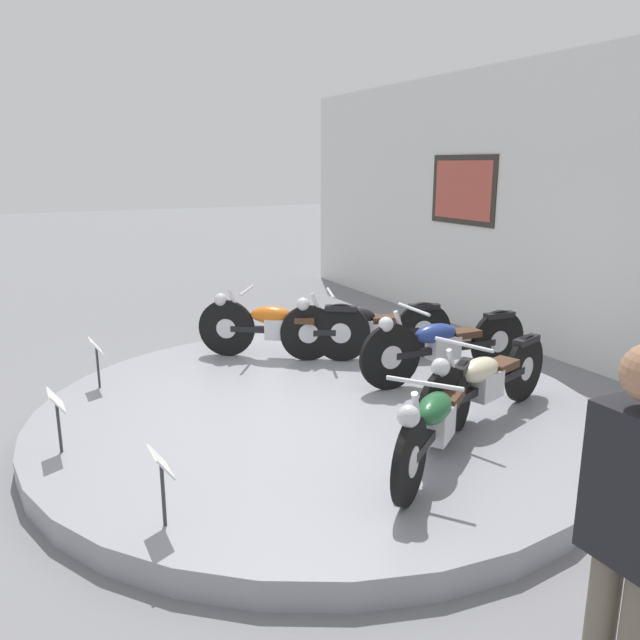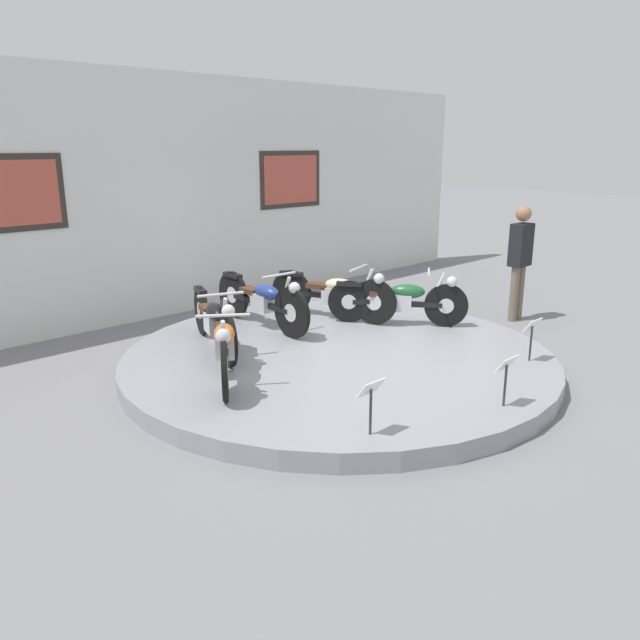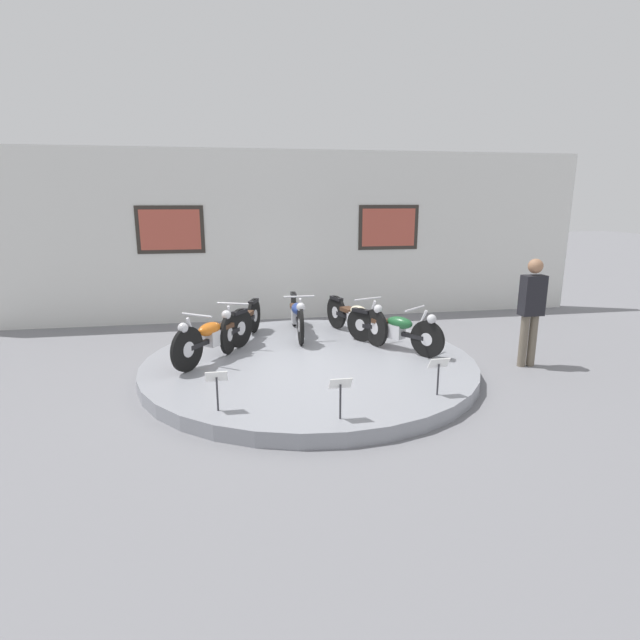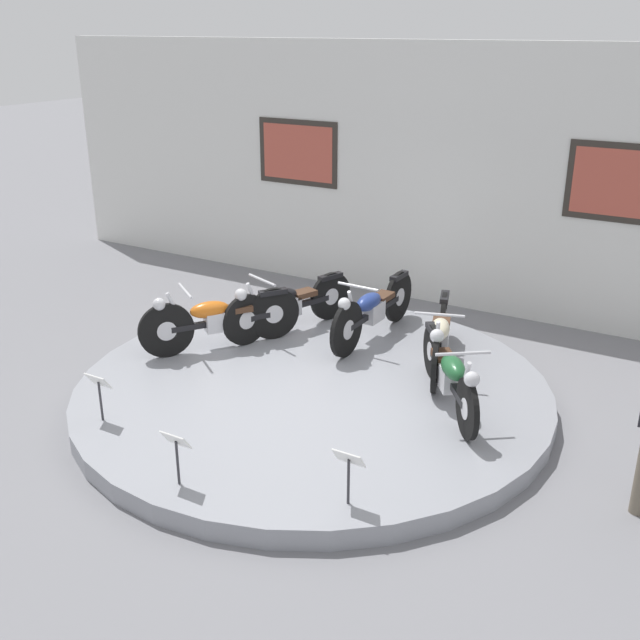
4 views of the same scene
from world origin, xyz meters
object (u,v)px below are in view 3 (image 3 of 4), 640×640
at_px(motorcycle_cream, 356,316).
at_px(motorcycle_green, 395,328).
at_px(motorcycle_black, 241,321).
at_px(motorcycle_blue, 297,314).
at_px(info_placard_front_centre, 340,389).
at_px(visitor_standing, 531,306).
at_px(info_placard_front_left, 217,382).
at_px(info_placard_front_right, 439,368).
at_px(motorcycle_orange, 214,335).

height_order(motorcycle_cream, motorcycle_green, motorcycle_cream).
bearing_deg(motorcycle_black, motorcycle_blue, 18.85).
distance_m(motorcycle_blue, info_placard_front_centre, 3.72).
relative_size(info_placard_front_centre, visitor_standing, 0.29).
height_order(motorcycle_black, visitor_standing, visitor_standing).
distance_m(motorcycle_black, info_placard_front_left, 2.91).
xyz_separation_m(motorcycle_cream, info_placard_front_right, (0.36, -2.88, -0.02)).
bearing_deg(motorcycle_blue, info_placard_front_right, -66.65).
bearing_deg(info_placard_front_centre, motorcycle_green, 59.40).
xyz_separation_m(info_placard_front_left, info_placard_front_centre, (1.40, -0.48, 0.00)).
relative_size(motorcycle_orange, info_placard_front_centre, 3.27).
height_order(motorcycle_green, info_placard_front_left, motorcycle_green).
distance_m(info_placard_front_left, visitor_standing, 5.15).
height_order(info_placard_front_left, visitor_standing, visitor_standing).
bearing_deg(motorcycle_orange, motorcycle_blue, 39.14).
relative_size(info_placard_front_right, visitor_standing, 0.29).
height_order(motorcycle_cream, info_placard_front_left, motorcycle_cream).
bearing_deg(motorcycle_blue, motorcycle_orange, -140.86).
height_order(motorcycle_orange, motorcycle_blue, motorcycle_blue).
distance_m(motorcycle_green, info_placard_front_right, 2.03).
distance_m(motorcycle_black, motorcycle_cream, 2.07).
relative_size(motorcycle_blue, motorcycle_cream, 1.06).
xyz_separation_m(motorcycle_blue, motorcycle_green, (1.49, -1.21, -0.03)).
distance_m(motorcycle_orange, motorcycle_blue, 1.91).
distance_m(motorcycle_cream, visitor_standing, 2.95).
height_order(motorcycle_black, motorcycle_cream, same).
distance_m(motorcycle_cream, info_placard_front_right, 2.91).
bearing_deg(info_placard_front_right, motorcycle_blue, 113.35).
height_order(motorcycle_blue, motorcycle_green, motorcycle_blue).
distance_m(motorcycle_cream, motorcycle_green, 0.97).
distance_m(info_placard_front_right, visitor_standing, 2.59).
relative_size(motorcycle_cream, info_placard_front_centre, 3.74).
bearing_deg(motorcycle_blue, info_placard_front_centre, -89.98).
relative_size(motorcycle_orange, visitor_standing, 0.95).
xyz_separation_m(motorcycle_black, motorcycle_green, (2.52, -0.86, -0.02)).
relative_size(motorcycle_blue, info_placard_front_right, 3.96).
xyz_separation_m(motorcycle_orange, motorcycle_green, (2.97, -0.00, -0.03)).
xyz_separation_m(info_placard_front_left, visitor_standing, (4.94, 1.39, 0.44)).
relative_size(motorcycle_orange, info_placard_front_right, 3.27).
bearing_deg(motorcycle_green, motorcycle_black, 161.24).
distance_m(motorcycle_black, motorcycle_green, 2.66).
bearing_deg(motorcycle_cream, motorcycle_blue, 161.14).
bearing_deg(motorcycle_green, motorcycle_blue, 140.89).
height_order(motorcycle_blue, visitor_standing, visitor_standing).
relative_size(motorcycle_blue, motorcycle_green, 1.27).
distance_m(motorcycle_green, info_placard_front_centre, 2.92).
distance_m(motorcycle_orange, motorcycle_black, 0.96).
bearing_deg(motorcycle_black, motorcycle_orange, -117.70).
bearing_deg(motorcycle_blue, motorcycle_black, -161.15).
bearing_deg(info_placard_front_centre, info_placard_front_right, 19.10).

